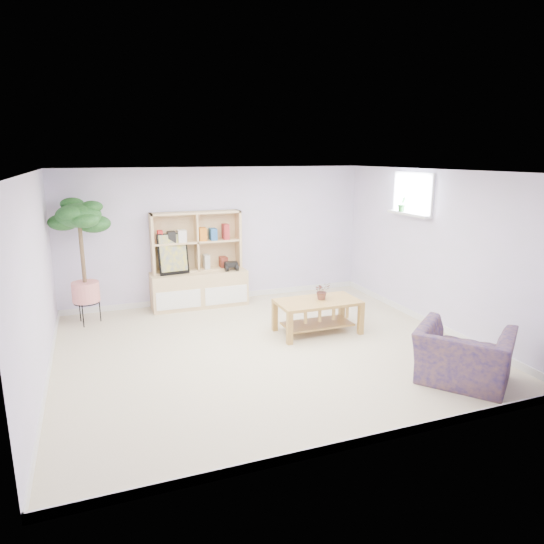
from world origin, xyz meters
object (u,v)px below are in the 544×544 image
object	(u,v)px
coffee_table	(317,316)
floor_tree	(83,263)
armchair	(464,352)
storage_unit	(198,260)

from	to	relation	value
coffee_table	floor_tree	distance (m)	3.69
coffee_table	armchair	world-z (taller)	armchair
floor_tree	armchair	size ratio (longest dim) A/B	1.93
coffee_table	floor_tree	xyz separation A→B (m)	(-3.23, 1.64, 0.74)
storage_unit	floor_tree	bearing A→B (deg)	-171.18
storage_unit	armchair	world-z (taller)	storage_unit
coffee_table	armchair	xyz separation A→B (m)	(0.86, -2.09, 0.13)
storage_unit	floor_tree	world-z (taller)	floor_tree
storage_unit	coffee_table	distance (m)	2.43
coffee_table	armchair	bearing A→B (deg)	-67.63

